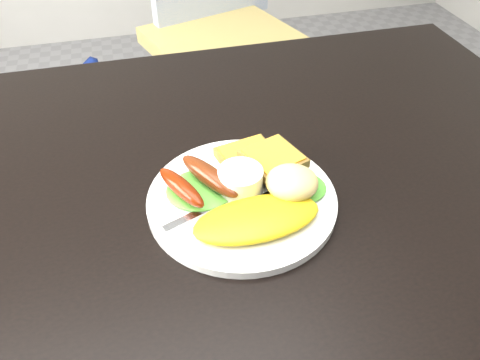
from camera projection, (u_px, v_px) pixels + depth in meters
The scene contains 13 objects.
dining_table at pixel (212, 189), 0.68m from camera, with size 1.20×0.80×0.04m, color black.
dining_chair at pixel (226, 44), 1.66m from camera, with size 0.48×0.48×0.06m, color tan.
plate at pixel (242, 199), 0.62m from camera, with size 0.25×0.25×0.01m, color white.
lettuce_left at pixel (200, 190), 0.62m from camera, with size 0.09×0.08×0.01m, color green.
lettuce_right at pixel (300, 188), 0.63m from camera, with size 0.07×0.06×0.01m, color #36832C.
omelette at pixel (257, 219), 0.57m from camera, with size 0.16×0.08×0.02m, color gold.
sausage_a at pixel (181, 187), 0.60m from camera, with size 0.02×0.09×0.02m, color maroon.
sausage_b at pixel (209, 176), 0.62m from camera, with size 0.03×0.11×0.03m, color #5F3112.
ramekin at pixel (240, 181), 0.62m from camera, with size 0.06×0.06×0.03m, color white.
toast_a at pixel (249, 159), 0.67m from camera, with size 0.08×0.08×0.01m, color brown.
toast_b at pixel (273, 159), 0.65m from camera, with size 0.07×0.07×0.01m, color olive.
potato_salad at pixel (292, 182), 0.60m from camera, with size 0.07×0.06×0.04m, color #FBEDAA.
fork at pixel (212, 207), 0.60m from camera, with size 0.14×0.01×0.00m, color #ADAFB7.
Camera 1 is at (-0.08, -0.49, 1.19)m, focal length 35.00 mm.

